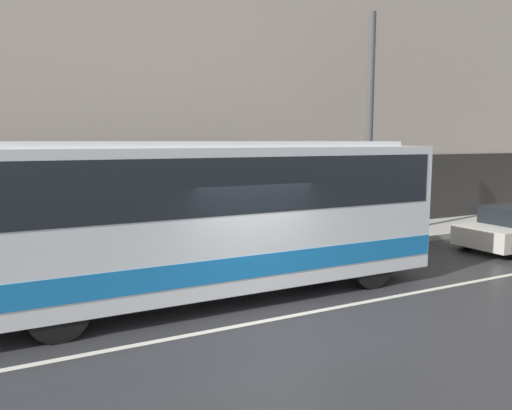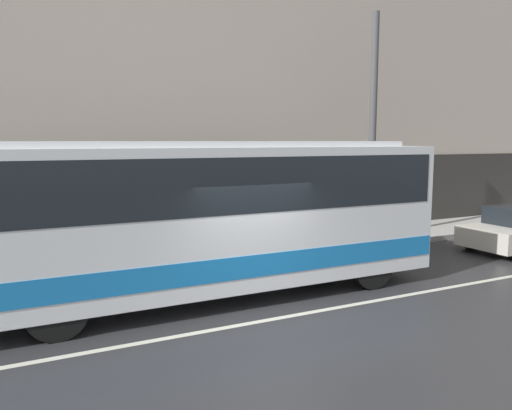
% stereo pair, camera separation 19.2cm
% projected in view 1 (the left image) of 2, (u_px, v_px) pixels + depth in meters
% --- Properties ---
extents(ground_plane, '(60.00, 60.00, 0.00)m').
position_uv_depth(ground_plane, '(271.00, 320.00, 9.37)').
color(ground_plane, '#2D2D30').
extents(sidewalk, '(60.00, 2.65, 0.18)m').
position_uv_depth(sidewalk, '(179.00, 257.00, 14.05)').
color(sidewalk, '#A09E99').
rests_on(sidewalk, ground_plane).
extents(building_facade, '(60.00, 0.35, 11.23)m').
position_uv_depth(building_facade, '(160.00, 70.00, 14.66)').
color(building_facade, '#B7A899').
rests_on(building_facade, ground_plane).
extents(lane_stripe, '(54.00, 0.14, 0.01)m').
position_uv_depth(lane_stripe, '(271.00, 320.00, 9.37)').
color(lane_stripe, beige).
rests_on(lane_stripe, ground_plane).
extents(transit_bus, '(10.69, 2.58, 3.33)m').
position_uv_depth(transit_bus, '(199.00, 211.00, 10.47)').
color(transit_bus, white).
rests_on(transit_bus, ground_plane).
extents(utility_pole_near, '(0.23, 0.23, 7.18)m').
position_uv_depth(utility_pole_near, '(369.00, 127.00, 16.08)').
color(utility_pole_near, '#4C4C4F').
rests_on(utility_pole_near, sidewalk).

